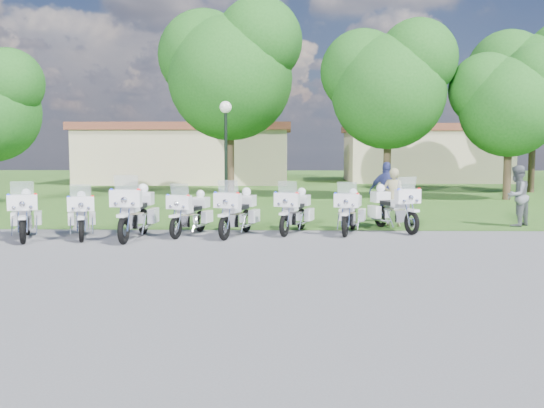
{
  "coord_description": "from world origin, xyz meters",
  "views": [
    {
      "loc": [
        1.2,
        -14.71,
        2.42
      ],
      "look_at": [
        0.74,
        1.2,
        0.95
      ],
      "focal_mm": 40.0,
      "sensor_mm": 36.0,
      "label": 1
    }
  ],
  "objects_px": {
    "motorcycle_2": "(135,211)",
    "lamp_post": "(226,129)",
    "motorcycle_4": "(238,212)",
    "bystander_c": "(387,192)",
    "motorcycle_7": "(393,207)",
    "motorcycle_1": "(81,215)",
    "bystander_b": "(517,196)",
    "motorcycle_0": "(25,214)",
    "bystander_a": "(393,197)",
    "motorcycle_5": "(295,210)",
    "motorcycle_6": "(350,211)",
    "motorcycle_3": "(190,213)"
  },
  "relations": [
    {
      "from": "motorcycle_5",
      "to": "motorcycle_7",
      "type": "distance_m",
      "value": 2.97
    },
    {
      "from": "motorcycle_4",
      "to": "motorcycle_6",
      "type": "distance_m",
      "value": 3.23
    },
    {
      "from": "bystander_b",
      "to": "motorcycle_7",
      "type": "bearing_deg",
      "value": -28.79
    },
    {
      "from": "motorcycle_2",
      "to": "motorcycle_6",
      "type": "xyz_separation_m",
      "value": [
        5.88,
        1.21,
        -0.1
      ]
    },
    {
      "from": "motorcycle_3",
      "to": "lamp_post",
      "type": "bearing_deg",
      "value": -78.44
    },
    {
      "from": "motorcycle_7",
      "to": "lamp_post",
      "type": "height_order",
      "value": "lamp_post"
    },
    {
      "from": "motorcycle_6",
      "to": "bystander_b",
      "type": "xyz_separation_m",
      "value": [
        5.3,
        1.58,
        0.31
      ]
    },
    {
      "from": "motorcycle_1",
      "to": "bystander_b",
      "type": "height_order",
      "value": "bystander_b"
    },
    {
      "from": "motorcycle_1",
      "to": "motorcycle_6",
      "type": "bearing_deg",
      "value": 170.1
    },
    {
      "from": "motorcycle_7",
      "to": "motorcycle_1",
      "type": "bearing_deg",
      "value": -10.39
    },
    {
      "from": "lamp_post",
      "to": "bystander_a",
      "type": "bearing_deg",
      "value": -32.35
    },
    {
      "from": "motorcycle_0",
      "to": "motorcycle_7",
      "type": "relative_size",
      "value": 0.98
    },
    {
      "from": "motorcycle_0",
      "to": "motorcycle_1",
      "type": "relative_size",
      "value": 1.06
    },
    {
      "from": "motorcycle_0",
      "to": "motorcycle_3",
      "type": "height_order",
      "value": "motorcycle_0"
    },
    {
      "from": "motorcycle_1",
      "to": "motorcycle_4",
      "type": "height_order",
      "value": "motorcycle_4"
    },
    {
      "from": "motorcycle_0",
      "to": "motorcycle_5",
      "type": "bearing_deg",
      "value": 170.93
    },
    {
      "from": "motorcycle_3",
      "to": "motorcycle_5",
      "type": "distance_m",
      "value": 2.97
    },
    {
      "from": "motorcycle_6",
      "to": "bystander_a",
      "type": "relative_size",
      "value": 1.22
    },
    {
      "from": "motorcycle_1",
      "to": "motorcycle_4",
      "type": "xyz_separation_m",
      "value": [
        4.21,
        0.49,
        0.04
      ]
    },
    {
      "from": "motorcycle_6",
      "to": "lamp_post",
      "type": "distance_m",
      "value": 6.9
    },
    {
      "from": "motorcycle_0",
      "to": "motorcycle_1",
      "type": "xyz_separation_m",
      "value": [
        1.42,
        0.31,
        -0.04
      ]
    },
    {
      "from": "bystander_a",
      "to": "bystander_c",
      "type": "distance_m",
      "value": 1.17
    },
    {
      "from": "motorcycle_6",
      "to": "bystander_a",
      "type": "height_order",
      "value": "bystander_a"
    },
    {
      "from": "motorcycle_1",
      "to": "lamp_post",
      "type": "height_order",
      "value": "lamp_post"
    },
    {
      "from": "bystander_a",
      "to": "bystander_b",
      "type": "distance_m",
      "value": 3.82
    },
    {
      "from": "motorcycle_1",
      "to": "bystander_a",
      "type": "xyz_separation_m",
      "value": [
        8.87,
        2.55,
        0.28
      ]
    },
    {
      "from": "motorcycle_4",
      "to": "lamp_post",
      "type": "relative_size",
      "value": 0.55
    },
    {
      "from": "motorcycle_0",
      "to": "motorcycle_7",
      "type": "xyz_separation_m",
      "value": [
        10.13,
        1.99,
        0.01
      ]
    },
    {
      "from": "motorcycle_1",
      "to": "bystander_b",
      "type": "xyz_separation_m",
      "value": [
        12.68,
        2.68,
        0.32
      ]
    },
    {
      "from": "motorcycle_2",
      "to": "motorcycle_6",
      "type": "bearing_deg",
      "value": -166.73
    },
    {
      "from": "bystander_b",
      "to": "bystander_c",
      "type": "relative_size",
      "value": 0.96
    },
    {
      "from": "motorcycle_2",
      "to": "lamp_post",
      "type": "bearing_deg",
      "value": -104.61
    },
    {
      "from": "motorcycle_1",
      "to": "bystander_c",
      "type": "xyz_separation_m",
      "value": [
        8.85,
        3.72,
        0.36
      ]
    },
    {
      "from": "motorcycle_5",
      "to": "motorcycle_6",
      "type": "xyz_separation_m",
      "value": [
        1.58,
        0.0,
        -0.01
      ]
    },
    {
      "from": "motorcycle_5",
      "to": "motorcycle_6",
      "type": "bearing_deg",
      "value": -162.42
    },
    {
      "from": "motorcycle_4",
      "to": "bystander_c",
      "type": "distance_m",
      "value": 5.65
    },
    {
      "from": "motorcycle_2",
      "to": "bystander_c",
      "type": "bearing_deg",
      "value": -150.8
    },
    {
      "from": "motorcycle_2",
      "to": "lamp_post",
      "type": "height_order",
      "value": "lamp_post"
    },
    {
      "from": "motorcycle_2",
      "to": "motorcycle_3",
      "type": "bearing_deg",
      "value": -151.27
    },
    {
      "from": "motorcycle_4",
      "to": "motorcycle_3",
      "type": "bearing_deg",
      "value": 11.69
    },
    {
      "from": "motorcycle_5",
      "to": "motorcycle_6",
      "type": "distance_m",
      "value": 1.58
    },
    {
      "from": "motorcycle_0",
      "to": "lamp_post",
      "type": "xyz_separation_m",
      "value": [
        4.73,
        6.38,
        2.46
      ]
    },
    {
      "from": "motorcycle_7",
      "to": "bystander_c",
      "type": "distance_m",
      "value": 2.06
    },
    {
      "from": "motorcycle_2",
      "to": "motorcycle_5",
      "type": "height_order",
      "value": "motorcycle_2"
    },
    {
      "from": "motorcycle_7",
      "to": "bystander_b",
      "type": "distance_m",
      "value": 4.1
    },
    {
      "from": "motorcycle_0",
      "to": "motorcycle_7",
      "type": "height_order",
      "value": "motorcycle_7"
    },
    {
      "from": "motorcycle_5",
      "to": "motorcycle_7",
      "type": "xyz_separation_m",
      "value": [
        2.91,
        0.58,
        0.04
      ]
    },
    {
      "from": "motorcycle_0",
      "to": "motorcycle_1",
      "type": "height_order",
      "value": "motorcycle_0"
    },
    {
      "from": "motorcycle_0",
      "to": "bystander_a",
      "type": "xyz_separation_m",
      "value": [
        10.28,
        2.86,
        0.24
      ]
    },
    {
      "from": "lamp_post",
      "to": "bystander_c",
      "type": "relative_size",
      "value": 2.1
    }
  ]
}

